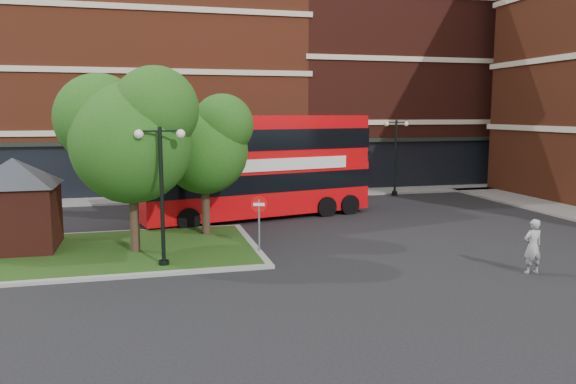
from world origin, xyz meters
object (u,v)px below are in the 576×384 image
object	(u,v)px
bus	(256,159)
car_white	(329,186)
car_silver	(211,190)
woman	(533,246)

from	to	relation	value
bus	car_white	xyz separation A→B (m)	(5.81, 5.53, -2.30)
car_silver	bus	bearing A→B (deg)	-155.12
woman	car_silver	bearing A→B (deg)	-64.25
car_silver	car_white	xyz separation A→B (m)	(7.56, 0.00, 0.01)
car_silver	car_white	world-z (taller)	car_white
bus	car_white	size ratio (longest dim) A/B	2.68
bus	car_white	bearing A→B (deg)	29.95
bus	car_white	world-z (taller)	bus
bus	car_silver	xyz separation A→B (m)	(-1.75, 5.53, -2.31)
car_white	woman	bearing A→B (deg)	-172.69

